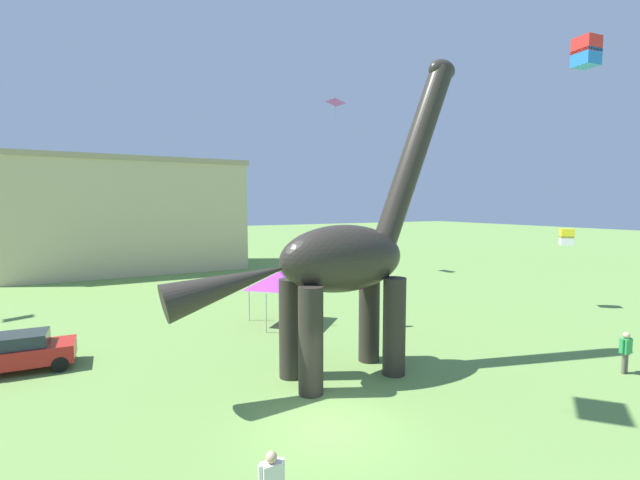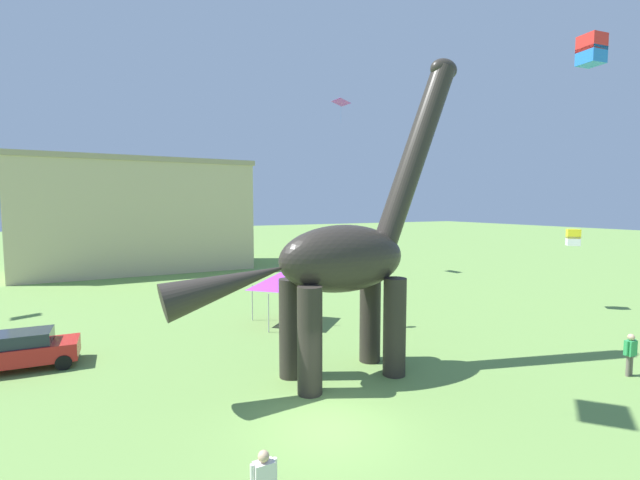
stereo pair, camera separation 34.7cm
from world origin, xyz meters
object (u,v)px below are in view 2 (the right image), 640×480
at_px(person_vendor_side, 264,479).
at_px(kite_near_high, 341,102).
at_px(dinosaur_sculpture, 342,259).
at_px(festival_canopy_tent, 282,279).
at_px(kite_far_right, 591,50).
at_px(kite_near_low, 573,237).
at_px(person_strolling_adult, 630,351).
at_px(person_far_spectator, 401,314).
at_px(parked_sedan_left, 21,350).

bearing_deg(person_vendor_side, kite_near_high, 67.14).
xyz_separation_m(dinosaur_sculpture, festival_canopy_tent, (0.85, 8.16, -2.15)).
bearing_deg(kite_far_right, kite_near_low, 34.50).
distance_m(person_strolling_adult, kite_near_high, 32.21).
bearing_deg(kite_far_right, person_vendor_side, -167.00).
bearing_deg(person_far_spectator, kite_far_right, -116.24).
xyz_separation_m(parked_sedan_left, person_vendor_side, (5.93, -12.80, 0.17)).
xyz_separation_m(person_vendor_side, kite_near_high, (18.56, 28.84, 15.71)).
relative_size(parked_sedan_left, kite_near_low, 4.03).
distance_m(person_far_spectator, person_vendor_side, 15.80).
height_order(dinosaur_sculpture, kite_far_right, kite_far_right).
distance_m(person_strolling_adult, kite_near_low, 12.39).
bearing_deg(kite_far_right, person_far_spectator, 129.94).
bearing_deg(person_strolling_adult, person_far_spectator, 147.15).
height_order(festival_canopy_tent, kite_near_high, kite_near_high).
xyz_separation_m(person_vendor_side, kite_near_low, (24.34, 8.85, 3.69)).
distance_m(person_vendor_side, festival_canopy_tent, 15.68).
relative_size(person_far_spectator, kite_near_high, 0.55).
height_order(kite_near_high, kite_near_low, kite_near_high).
bearing_deg(dinosaur_sculpture, kite_far_right, -16.23).
xyz_separation_m(kite_far_right, kite_near_low, (7.08, 4.86, -9.10)).
xyz_separation_m(person_far_spectator, kite_near_low, (12.52, -1.63, 3.95)).
height_order(parked_sedan_left, person_strolling_adult, person_strolling_adult).
xyz_separation_m(person_far_spectator, person_vendor_side, (-11.82, -10.48, 0.26)).
height_order(parked_sedan_left, kite_far_right, kite_far_right).
xyz_separation_m(person_strolling_adult, kite_far_right, (1.65, 3.14, 12.74)).
relative_size(parked_sedan_left, kite_far_right, 3.28).
xyz_separation_m(person_far_spectator, kite_far_right, (5.44, -6.50, 13.05)).
xyz_separation_m(person_strolling_adult, kite_near_high, (2.96, 28.00, 15.65)).
distance_m(dinosaur_sculpture, parked_sedan_left, 13.77).
relative_size(festival_canopy_tent, kite_near_low, 2.97).
height_order(person_strolling_adult, kite_far_right, kite_far_right).
relative_size(dinosaur_sculpture, kite_near_low, 12.22).
bearing_deg(person_far_spectator, kite_near_high, 3.65).
distance_m(person_strolling_adult, festival_canopy_tent, 16.40).
distance_m(parked_sedan_left, person_vendor_side, 14.11).
bearing_deg(dinosaur_sculpture, person_strolling_adult, -33.43).
xyz_separation_m(person_vendor_side, kite_far_right, (17.26, 3.98, 12.79)).
xyz_separation_m(person_far_spectator, person_strolling_adult, (3.79, -9.63, 0.31)).
xyz_separation_m(festival_canopy_tent, kite_near_high, (12.26, 14.58, 14.14)).
distance_m(dinosaur_sculpture, festival_canopy_tent, 8.48).
bearing_deg(person_vendor_side, dinosaur_sculpture, 58.12).
bearing_deg(kite_near_high, festival_canopy_tent, -130.06).
bearing_deg(kite_far_right, kite_near_high, 87.00).
bearing_deg(person_vendor_side, festival_canopy_tent, 76.06).
distance_m(person_far_spectator, kite_far_right, 15.56).
bearing_deg(festival_canopy_tent, person_far_spectator, -34.49).
xyz_separation_m(kite_near_high, kite_far_right, (-1.30, -24.86, -2.92)).
relative_size(person_vendor_side, person_strolling_adult, 0.95).
height_order(festival_canopy_tent, kite_far_right, kite_far_right).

